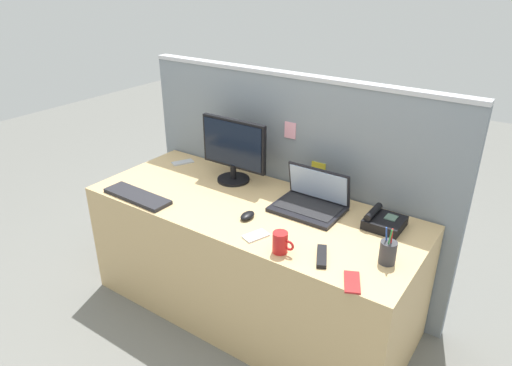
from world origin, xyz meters
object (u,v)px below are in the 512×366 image
object	(u,v)px
desk_phone	(383,221)
cell_phone_red_case	(352,282)
cell_phone_white_slab	(256,236)
tv_remote	(322,256)
keyboard_main	(137,196)
computer_mouse_right_hand	(247,216)
laptop	(311,200)
coffee_mug	(281,243)
cell_phone_silver_slab	(183,162)
pen_cup	(388,252)
desktop_monitor	(234,148)

from	to	relation	value
desk_phone	cell_phone_red_case	world-z (taller)	desk_phone
cell_phone_white_slab	tv_remote	xyz separation A→B (m)	(0.35, 0.02, 0.01)
keyboard_main	computer_mouse_right_hand	xyz separation A→B (m)	(0.66, 0.17, 0.01)
desk_phone	cell_phone_red_case	size ratio (longest dim) A/B	1.25
cell_phone_red_case	cell_phone_white_slab	world-z (taller)	same
laptop	cell_phone_red_case	size ratio (longest dim) A/B	2.51
keyboard_main	coffee_mug	distance (m)	0.97
cell_phone_silver_slab	desk_phone	bearing A→B (deg)	25.42
keyboard_main	tv_remote	size ratio (longest dim) A/B	2.58
computer_mouse_right_hand	coffee_mug	distance (m)	0.36
cell_phone_silver_slab	coffee_mug	bearing A→B (deg)	1.28
laptop	desk_phone	xyz separation A→B (m)	(0.40, 0.03, -0.02)
laptop	desk_phone	world-z (taller)	laptop
computer_mouse_right_hand	cell_phone_silver_slab	size ratio (longest dim) A/B	0.71
computer_mouse_right_hand	coffee_mug	world-z (taller)	coffee_mug
laptop	cell_phone_white_slab	distance (m)	0.43
laptop	pen_cup	world-z (taller)	laptop
coffee_mug	desktop_monitor	bearing A→B (deg)	142.02
pen_cup	laptop	bearing A→B (deg)	153.38
computer_mouse_right_hand	coffee_mug	xyz separation A→B (m)	(0.31, -0.17, 0.04)
coffee_mug	cell_phone_silver_slab	bearing A→B (deg)	154.26
keyboard_main	pen_cup	xyz separation A→B (m)	(1.41, 0.20, 0.04)
desktop_monitor	computer_mouse_right_hand	world-z (taller)	desktop_monitor
tv_remote	coffee_mug	size ratio (longest dim) A/B	1.54
laptop	tv_remote	size ratio (longest dim) A/B	2.19
desk_phone	keyboard_main	distance (m)	1.37
laptop	pen_cup	xyz separation A→B (m)	(0.53, -0.27, 0.01)
desktop_monitor	cell_phone_silver_slab	distance (m)	0.50
pen_cup	coffee_mug	distance (m)	0.48
desk_phone	computer_mouse_right_hand	xyz separation A→B (m)	(-0.62, -0.33, -0.01)
desk_phone	laptop	bearing A→B (deg)	-175.63
laptop	tv_remote	distance (m)	0.49
desk_phone	tv_remote	distance (m)	0.45
cell_phone_red_case	tv_remote	xyz separation A→B (m)	(-0.19, 0.09, 0.01)
desk_phone	computer_mouse_right_hand	bearing A→B (deg)	-152.39
computer_mouse_right_hand	pen_cup	xyz separation A→B (m)	(0.75, 0.03, 0.04)
cell_phone_silver_slab	computer_mouse_right_hand	bearing A→B (deg)	2.51
cell_phone_white_slab	coffee_mug	xyz separation A→B (m)	(0.17, -0.05, 0.05)
laptop	cell_phone_white_slab	bearing A→B (deg)	-100.97
pen_cup	cell_phone_silver_slab	world-z (taller)	pen_cup
desktop_monitor	keyboard_main	bearing A→B (deg)	-121.20
cell_phone_red_case	computer_mouse_right_hand	bearing A→B (deg)	138.11
cell_phone_silver_slab	tv_remote	xyz separation A→B (m)	(1.29, -0.47, 0.01)
keyboard_main	tv_remote	distance (m)	1.15
cell_phone_silver_slab	cell_phone_red_case	bearing A→B (deg)	6.29
desktop_monitor	keyboard_main	size ratio (longest dim) A/B	1.03
cell_phone_red_case	tv_remote	distance (m)	0.21
keyboard_main	coffee_mug	xyz separation A→B (m)	(0.97, -0.00, 0.04)
pen_cup	cell_phone_silver_slab	distance (m)	1.59
tv_remote	coffee_mug	distance (m)	0.20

